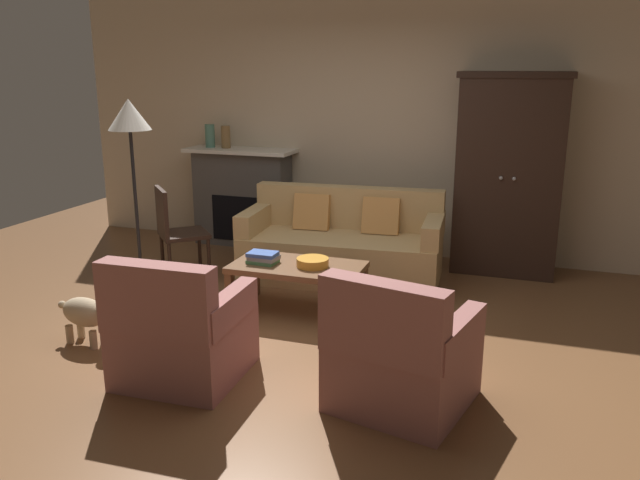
{
  "coord_description": "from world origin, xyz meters",
  "views": [
    {
      "loc": [
        1.67,
        -4.33,
        2.04
      ],
      "look_at": [
        -0.1,
        0.82,
        0.55
      ],
      "focal_mm": 36.09,
      "sensor_mm": 36.0,
      "label": 1
    }
  ],
  "objects_px": {
    "armchair_near_left": "(180,335)",
    "floor_lamp": "(130,127)",
    "fireplace": "(243,196)",
    "side_chair_wooden": "(174,227)",
    "coffee_table": "(297,271)",
    "fruit_bowl": "(313,262)",
    "armoire": "(509,174)",
    "couch": "(343,246)",
    "book_stack": "(263,258)",
    "dog": "(88,313)",
    "mantel_vase_bronze": "(226,137)",
    "mantel_vase_jade": "(210,136)",
    "armchair_near_right": "(400,359)"
  },
  "relations": [
    {
      "from": "armchair_near_left",
      "to": "floor_lamp",
      "type": "bearing_deg",
      "value": 132.71
    },
    {
      "from": "fireplace",
      "to": "side_chair_wooden",
      "type": "height_order",
      "value": "fireplace"
    },
    {
      "from": "coffee_table",
      "to": "fruit_bowl",
      "type": "height_order",
      "value": "fruit_bowl"
    },
    {
      "from": "side_chair_wooden",
      "to": "floor_lamp",
      "type": "height_order",
      "value": "floor_lamp"
    },
    {
      "from": "armoire",
      "to": "couch",
      "type": "bearing_deg",
      "value": -153.65
    },
    {
      "from": "book_stack",
      "to": "dog",
      "type": "xyz_separation_m",
      "value": [
        -0.96,
        -1.07,
        -0.22
      ]
    },
    {
      "from": "armchair_near_left",
      "to": "mantel_vase_bronze",
      "type": "bearing_deg",
      "value": 111.44
    },
    {
      "from": "couch",
      "to": "book_stack",
      "type": "relative_size",
      "value": 7.61
    },
    {
      "from": "armoire",
      "to": "book_stack",
      "type": "bearing_deg",
      "value": -136.05
    },
    {
      "from": "couch",
      "to": "fruit_bowl",
      "type": "xyz_separation_m",
      "value": [
        0.05,
        -1.02,
        0.14
      ]
    },
    {
      "from": "dog",
      "to": "mantel_vase_bronze",
      "type": "bearing_deg",
      "value": 95.98
    },
    {
      "from": "armoire",
      "to": "floor_lamp",
      "type": "height_order",
      "value": "armoire"
    },
    {
      "from": "side_chair_wooden",
      "to": "mantel_vase_jade",
      "type": "bearing_deg",
      "value": 102.33
    },
    {
      "from": "side_chair_wooden",
      "to": "dog",
      "type": "xyz_separation_m",
      "value": [
        0.22,
        -1.6,
        -0.27
      ]
    },
    {
      "from": "dog",
      "to": "armchair_near_left",
      "type": "bearing_deg",
      "value": -15.26
    },
    {
      "from": "armchair_near_right",
      "to": "armchair_near_left",
      "type": "bearing_deg",
      "value": -175.41
    },
    {
      "from": "armchair_near_right",
      "to": "mantel_vase_bronze",
      "type": "bearing_deg",
      "value": 131.35
    },
    {
      "from": "mantel_vase_jade",
      "to": "couch",
      "type": "bearing_deg",
      "value": -23.37
    },
    {
      "from": "side_chair_wooden",
      "to": "armoire",
      "type": "bearing_deg",
      "value": 22.66
    },
    {
      "from": "side_chair_wooden",
      "to": "floor_lamp",
      "type": "relative_size",
      "value": 0.51
    },
    {
      "from": "fruit_bowl",
      "to": "armchair_near_right",
      "type": "bearing_deg",
      "value": -51.24
    },
    {
      "from": "armchair_near_right",
      "to": "side_chair_wooden",
      "type": "xyz_separation_m",
      "value": [
        -2.61,
        1.75,
        0.2
      ]
    },
    {
      "from": "book_stack",
      "to": "mantel_vase_bronze",
      "type": "bearing_deg",
      "value": 124.23
    },
    {
      "from": "couch",
      "to": "side_chair_wooden",
      "type": "xyz_separation_m",
      "value": [
        -1.55,
        -0.53,
        0.19
      ]
    },
    {
      "from": "coffee_table",
      "to": "side_chair_wooden",
      "type": "xyz_separation_m",
      "value": [
        -1.46,
        0.48,
        0.15
      ]
    },
    {
      "from": "coffee_table",
      "to": "dog",
      "type": "relative_size",
      "value": 1.93
    },
    {
      "from": "armchair_near_left",
      "to": "coffee_table",
      "type": "bearing_deg",
      "value": 77.75
    },
    {
      "from": "fireplace",
      "to": "armoire",
      "type": "bearing_deg",
      "value": -1.51
    },
    {
      "from": "armchair_near_right",
      "to": "floor_lamp",
      "type": "xyz_separation_m",
      "value": [
        -2.6,
        1.13,
        1.22
      ]
    },
    {
      "from": "mantel_vase_bronze",
      "to": "floor_lamp",
      "type": "distance_m",
      "value": 1.97
    },
    {
      "from": "mantel_vase_bronze",
      "to": "floor_lamp",
      "type": "xyz_separation_m",
      "value": [
        0.11,
        -1.95,
        0.29
      ]
    },
    {
      "from": "coffee_table",
      "to": "armchair_near_left",
      "type": "relative_size",
      "value": 1.25
    },
    {
      "from": "armoire",
      "to": "side_chair_wooden",
      "type": "bearing_deg",
      "value": -157.34
    },
    {
      "from": "book_stack",
      "to": "floor_lamp",
      "type": "xyz_separation_m",
      "value": [
        -1.16,
        -0.09,
        1.06
      ]
    },
    {
      "from": "couch",
      "to": "mantel_vase_jade",
      "type": "bearing_deg",
      "value": 156.63
    },
    {
      "from": "coffee_table",
      "to": "mantel_vase_jade",
      "type": "bearing_deg",
      "value": 134.16
    },
    {
      "from": "book_stack",
      "to": "side_chair_wooden",
      "type": "height_order",
      "value": "side_chair_wooden"
    },
    {
      "from": "fireplace",
      "to": "book_stack",
      "type": "xyz_separation_m",
      "value": [
        1.08,
        -1.88,
        -0.1
      ]
    },
    {
      "from": "fruit_bowl",
      "to": "book_stack",
      "type": "relative_size",
      "value": 1.03
    },
    {
      "from": "mantel_vase_jade",
      "to": "armchair_near_left",
      "type": "relative_size",
      "value": 0.3
    },
    {
      "from": "book_stack",
      "to": "dog",
      "type": "distance_m",
      "value": 1.46
    },
    {
      "from": "fruit_bowl",
      "to": "armchair_near_right",
      "type": "xyz_separation_m",
      "value": [
        1.01,
        -1.26,
        -0.14
      ]
    },
    {
      "from": "mantel_vase_jade",
      "to": "armchair_near_right",
      "type": "bearing_deg",
      "value": -46.62
    },
    {
      "from": "armoire",
      "to": "couch",
      "type": "relative_size",
      "value": 1.0
    },
    {
      "from": "fruit_bowl",
      "to": "book_stack",
      "type": "xyz_separation_m",
      "value": [
        -0.43,
        -0.05,
        0.01
      ]
    },
    {
      "from": "coffee_table",
      "to": "fruit_bowl",
      "type": "distance_m",
      "value": 0.16
    },
    {
      "from": "mantel_vase_jade",
      "to": "armchair_near_left",
      "type": "xyz_separation_m",
      "value": [
        1.45,
        -3.19,
        -0.94
      ]
    },
    {
      "from": "side_chair_wooden",
      "to": "couch",
      "type": "bearing_deg",
      "value": 18.94
    },
    {
      "from": "couch",
      "to": "coffee_table",
      "type": "bearing_deg",
      "value": -95.05
    },
    {
      "from": "mantel_vase_jade",
      "to": "book_stack",
      "type": "bearing_deg",
      "value": -51.76
    }
  ]
}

